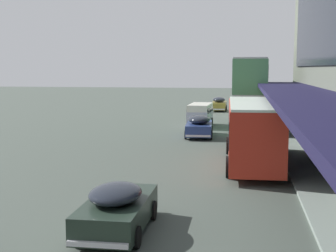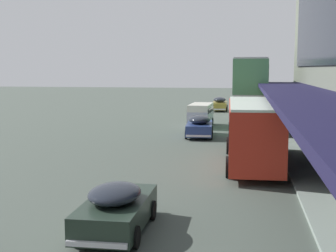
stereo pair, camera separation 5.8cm
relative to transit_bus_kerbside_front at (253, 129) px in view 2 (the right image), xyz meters
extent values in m
cube|color=red|center=(0.00, 0.00, -0.12)|extent=(2.75, 9.45, 2.83)
cube|color=black|center=(0.00, 0.00, 0.22)|extent=(2.77, 8.70, 1.25)
cube|color=silver|center=(0.00, 0.00, 1.34)|extent=(2.66, 9.45, 0.12)
cube|color=black|center=(-0.16, 4.72, 1.04)|extent=(1.22, 0.10, 0.36)
cylinder|color=black|center=(-1.32, 3.14, -1.39)|extent=(0.28, 1.01, 1.00)
cylinder|color=black|center=(1.11, 3.22, -1.39)|extent=(0.28, 1.01, 1.00)
cylinder|color=black|center=(-1.12, -2.95, -1.39)|extent=(0.28, 1.01, 1.00)
cylinder|color=black|center=(1.32, -2.86, -1.39)|extent=(0.28, 1.01, 1.00)
cube|color=#53945D|center=(0.06, 14.95, -0.23)|extent=(2.83, 9.64, 2.63)
cube|color=black|center=(0.06, 14.95, 0.09)|extent=(2.85, 8.88, 1.16)
cube|color=silver|center=(0.06, 14.95, 1.14)|extent=(2.73, 9.64, 0.12)
cube|color=#53945D|center=(0.06, 14.95, 2.51)|extent=(2.83, 9.64, 2.63)
cube|color=black|center=(0.06, 14.95, 2.82)|extent=(2.85, 8.88, 1.16)
cube|color=silver|center=(0.06, 14.95, 3.87)|extent=(2.73, 9.64, 0.12)
cube|color=black|center=(0.19, 19.77, 3.57)|extent=(1.29, 0.09, 0.36)
cylinder|color=black|center=(-1.14, 18.23, -1.39)|extent=(0.28, 1.01, 1.00)
cylinder|color=black|center=(1.43, 18.16, -1.39)|extent=(0.28, 1.01, 1.00)
cylinder|color=black|center=(-1.31, 12.01, -1.39)|extent=(0.28, 1.01, 1.00)
cylinder|color=black|center=(1.26, 11.94, -1.39)|extent=(0.28, 1.01, 1.00)
cube|color=beige|center=(-0.04, 29.30, -0.18)|extent=(2.90, 10.42, 2.72)
cube|color=black|center=(-0.04, 29.30, 0.15)|extent=(2.91, 9.60, 1.20)
cube|color=silver|center=(-0.04, 29.30, 1.23)|extent=(2.80, 10.42, 0.12)
cube|color=beige|center=(-0.04, 29.30, 2.64)|extent=(2.90, 10.42, 2.72)
cube|color=black|center=(-0.04, 29.30, 2.97)|extent=(2.91, 9.60, 1.20)
cube|color=silver|center=(-0.04, 29.30, 4.06)|extent=(2.80, 10.42, 0.12)
cube|color=black|center=(-0.23, 34.51, 3.76)|extent=(1.26, 0.11, 0.36)
cylinder|color=black|center=(-1.43, 32.77, -1.39)|extent=(0.29, 1.01, 1.00)
cylinder|color=black|center=(1.09, 32.86, -1.39)|extent=(0.29, 1.01, 1.00)
cylinder|color=black|center=(-1.18, 26.05, -1.39)|extent=(0.29, 1.01, 1.00)
cylinder|color=black|center=(1.34, 26.15, -1.39)|extent=(0.29, 1.01, 1.00)
cube|color=navy|center=(-3.70, 9.92, -1.27)|extent=(2.09, 4.54, 0.79)
ellipsoid|color=#1E232D|center=(-3.69, 9.70, -0.60)|extent=(1.75, 2.53, 0.62)
cube|color=silver|center=(-3.84, 12.18, -1.52)|extent=(1.74, 0.22, 0.14)
cube|color=silver|center=(-3.56, 7.66, -1.52)|extent=(1.74, 0.22, 0.14)
sphere|color=silver|center=(-4.33, 12.12, -1.22)|extent=(0.18, 0.18, 0.18)
sphere|color=silver|center=(-3.33, 12.18, -1.22)|extent=(0.18, 0.18, 0.18)
cylinder|color=black|center=(-4.69, 11.24, -1.57)|extent=(0.18, 0.65, 0.64)
cylinder|color=black|center=(-2.87, 11.35, -1.57)|extent=(0.18, 0.65, 0.64)
cylinder|color=black|center=(-4.53, 8.49, -1.57)|extent=(0.18, 0.65, 0.64)
cylinder|color=black|center=(-2.71, 8.60, -1.57)|extent=(0.18, 0.65, 0.64)
cube|color=olive|center=(-3.39, 31.34, -1.25)|extent=(1.67, 4.03, 0.84)
ellipsoid|color=#1E232D|center=(-3.39, 31.14, -0.55)|extent=(1.46, 2.22, 0.63)
cube|color=silver|center=(-3.40, 33.40, -1.52)|extent=(1.57, 0.13, 0.14)
cube|color=silver|center=(-3.38, 29.28, -1.52)|extent=(1.57, 0.13, 0.14)
sphere|color=silver|center=(-3.85, 33.37, -1.20)|extent=(0.18, 0.18, 0.18)
sphere|color=silver|center=(-2.94, 33.37, -1.20)|extent=(0.18, 0.18, 0.18)
cylinder|color=black|center=(-4.22, 32.58, -1.57)|extent=(0.14, 0.64, 0.64)
cylinder|color=black|center=(-2.57, 32.59, -1.57)|extent=(0.14, 0.64, 0.64)
cylinder|color=black|center=(-4.21, 30.09, -1.57)|extent=(0.14, 0.64, 0.64)
cylinder|color=black|center=(-2.56, 30.10, -1.57)|extent=(0.14, 0.64, 0.64)
cube|color=#233228|center=(-4.25, -10.71, -1.28)|extent=(1.82, 4.11, 0.79)
ellipsoid|color=#1E232D|center=(-4.24, -10.92, -0.64)|extent=(1.59, 2.27, 0.54)
cube|color=silver|center=(-4.27, -8.62, -1.52)|extent=(1.69, 0.14, 0.14)
cube|color=silver|center=(-4.22, -12.81, -1.52)|extent=(1.69, 0.14, 0.14)
sphere|color=silver|center=(-4.76, -8.65, -1.23)|extent=(0.18, 0.18, 0.18)
sphere|color=silver|center=(-3.78, -8.64, -1.23)|extent=(0.18, 0.18, 0.18)
cylinder|color=black|center=(-5.15, -9.45, -1.57)|extent=(0.15, 0.64, 0.64)
cylinder|color=black|center=(-3.37, -9.43, -1.57)|extent=(0.15, 0.64, 0.64)
cylinder|color=black|center=(-5.12, -11.99, -1.57)|extent=(0.15, 0.64, 0.64)
cylinder|color=black|center=(-3.34, -11.97, -1.57)|extent=(0.15, 0.64, 0.64)
cube|color=silver|center=(-4.21, 16.06, -1.13)|extent=(1.93, 4.37, 1.29)
cube|color=white|center=(-4.21, 16.06, -0.34)|extent=(1.89, 4.28, 0.83)
cube|color=black|center=(-4.21, 16.06, -0.44)|extent=(1.95, 3.94, 0.41)
ellipsoid|color=silver|center=(-4.12, 18.16, -0.99)|extent=(1.63, 0.67, 1.11)
cylinder|color=black|center=(-5.03, 17.34, -1.57)|extent=(0.19, 0.65, 0.64)
cylinder|color=black|center=(-3.28, 17.27, -1.57)|extent=(0.19, 0.65, 0.64)
cylinder|color=black|center=(-5.13, 14.85, -1.57)|extent=(0.19, 0.65, 0.64)
cylinder|color=black|center=(-3.38, 14.78, -1.57)|extent=(0.19, 0.65, 0.64)
camera|label=1|loc=(-0.48, -24.22, 3.10)|focal=50.00mm
camera|label=2|loc=(-0.42, -24.21, 3.10)|focal=50.00mm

